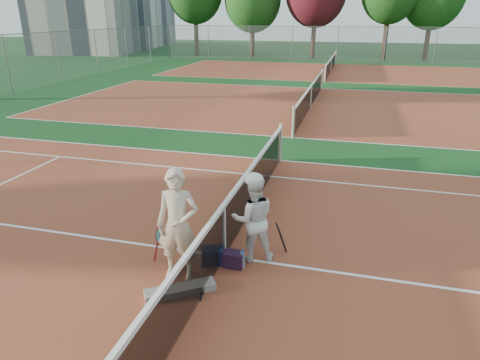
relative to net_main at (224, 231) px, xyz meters
name	(u,v)px	position (x,y,z in m)	size (l,w,h in m)	color
ground	(224,256)	(0.00, 0.00, -0.51)	(130.00, 130.00, 0.00)	#103C16
court_main	(224,256)	(0.00, 0.00, -0.51)	(23.77, 10.97, 0.01)	brown
court_far_a	(310,107)	(0.00, 13.50, -0.51)	(23.77, 10.97, 0.01)	brown
court_far_b	(331,72)	(0.00, 27.00, -0.51)	(23.77, 10.97, 0.01)	brown
net_main	(224,231)	(0.00, 0.00, 0.00)	(0.10, 10.98, 1.02)	black
net_far_a	(311,96)	(0.00, 13.50, 0.00)	(0.10, 10.98, 1.02)	black
net_far_b	(331,65)	(0.00, 27.00, 0.00)	(0.10, 10.98, 1.02)	black
fence_back	(337,45)	(0.00, 34.00, 0.99)	(32.00, 0.06, 3.00)	slate
player_a	(178,225)	(-0.52, -0.73, 0.40)	(0.67, 0.44, 1.83)	beige
player_b	(253,219)	(0.49, 0.08, 0.25)	(0.74, 0.57, 1.52)	white
racket_red	(159,244)	(-1.05, -0.36, -0.22)	(0.18, 0.27, 0.59)	maroon
racket_black_held	(278,238)	(0.88, 0.39, -0.22)	(0.22, 0.27, 0.58)	black
racket_spare	(204,282)	(-0.08, -0.84, -0.49)	(0.60, 0.27, 0.03)	black
sports_bag_navy	(212,256)	(-0.13, -0.26, -0.37)	(0.36, 0.25, 0.29)	black
sports_bag_purple	(234,259)	(0.24, -0.26, -0.38)	(0.33, 0.23, 0.27)	black
net_cover_canvas	(180,290)	(-0.34, -1.18, -0.45)	(1.07, 0.25, 0.11)	slate
water_bottle	(242,260)	(0.39, -0.26, -0.36)	(0.09, 0.09, 0.30)	#C9E3FF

